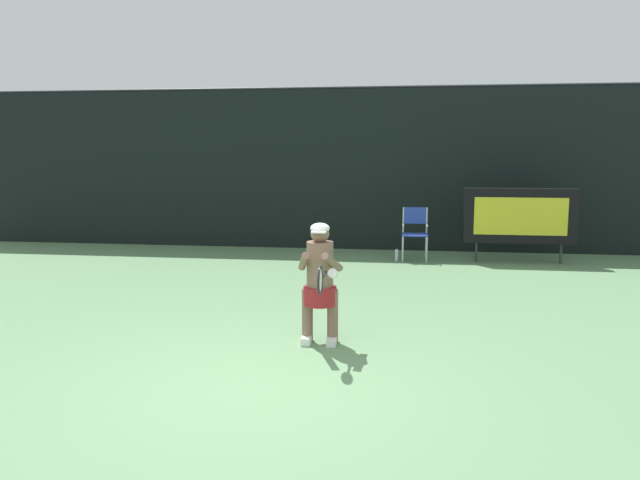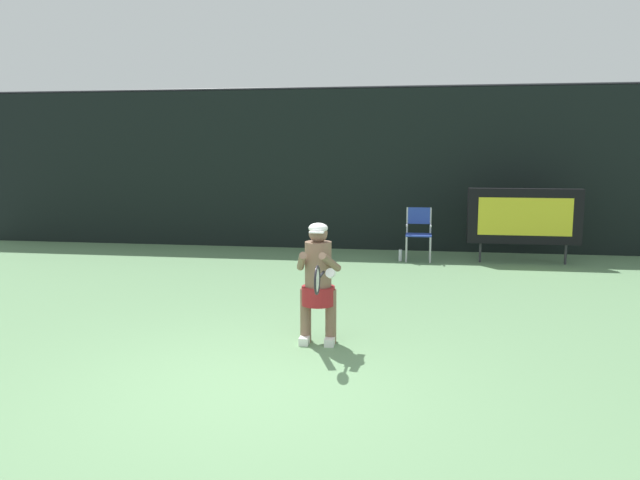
{
  "view_description": "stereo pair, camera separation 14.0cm",
  "coord_description": "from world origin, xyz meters",
  "px_view_note": "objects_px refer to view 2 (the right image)",
  "views": [
    {
      "loc": [
        1.39,
        -5.55,
        2.26
      ],
      "look_at": [
        0.25,
        2.66,
        1.05
      ],
      "focal_mm": 34.8,
      "sensor_mm": 36.0,
      "label": 1
    },
    {
      "loc": [
        1.53,
        -5.53,
        2.26
      ],
      "look_at": [
        0.25,
        2.66,
        1.05
      ],
      "focal_mm": 34.8,
      "sensor_mm": 36.0,
      "label": 2
    }
  ],
  "objects_px": {
    "scoreboard": "(524,216)",
    "tennis_player": "(318,279)",
    "umpire_chair": "(419,230)",
    "tennis_racket": "(318,280)",
    "water_bottle": "(400,255)"
  },
  "relations": [
    {
      "from": "umpire_chair",
      "to": "tennis_player",
      "type": "bearing_deg",
      "value": -101.44
    },
    {
      "from": "scoreboard",
      "to": "umpire_chair",
      "type": "xyz_separation_m",
      "value": [
        -2.07,
        0.03,
        -0.33
      ]
    },
    {
      "from": "scoreboard",
      "to": "umpire_chair",
      "type": "distance_m",
      "value": 2.09
    },
    {
      "from": "umpire_chair",
      "to": "tennis_racket",
      "type": "bearing_deg",
      "value": -99.43
    },
    {
      "from": "water_bottle",
      "to": "tennis_racket",
      "type": "bearing_deg",
      "value": -96.45
    },
    {
      "from": "scoreboard",
      "to": "tennis_player",
      "type": "xyz_separation_m",
      "value": [
        -3.23,
        -5.74,
        -0.18
      ]
    },
    {
      "from": "tennis_player",
      "to": "tennis_racket",
      "type": "xyz_separation_m",
      "value": [
        0.1,
        -0.66,
        0.14
      ]
    },
    {
      "from": "scoreboard",
      "to": "tennis_player",
      "type": "distance_m",
      "value": 6.59
    },
    {
      "from": "tennis_player",
      "to": "water_bottle",
      "type": "bearing_deg",
      "value": 81.8
    },
    {
      "from": "umpire_chair",
      "to": "water_bottle",
      "type": "height_order",
      "value": "umpire_chair"
    },
    {
      "from": "umpire_chair",
      "to": "water_bottle",
      "type": "bearing_deg",
      "value": -154.05
    },
    {
      "from": "water_bottle",
      "to": "tennis_racket",
      "type": "relative_size",
      "value": 0.44
    },
    {
      "from": "water_bottle",
      "to": "scoreboard",
      "type": "bearing_deg",
      "value": 3.34
    },
    {
      "from": "scoreboard",
      "to": "water_bottle",
      "type": "distance_m",
      "value": 2.57
    },
    {
      "from": "scoreboard",
      "to": "water_bottle",
      "type": "bearing_deg",
      "value": -176.66
    }
  ]
}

